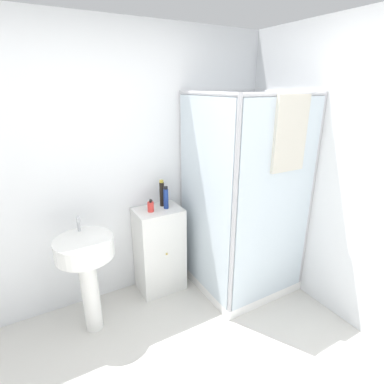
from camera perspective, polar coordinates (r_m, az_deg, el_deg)
wall_back at (r=2.78m, az=-16.80°, el=3.67°), size 6.40×0.06×2.50m
shower_enclosure at (r=3.05m, az=9.24°, el=-9.17°), size 0.91×0.94×1.93m
vanity_cabinet at (r=3.04m, az=-6.21°, el=-10.88°), size 0.44×0.35×0.87m
sink at (r=2.58m, az=-19.48°, el=-12.60°), size 0.45×0.45×0.99m
soap_dispenser at (r=2.79m, az=-7.88°, el=-2.77°), size 0.06×0.06×0.12m
shampoo_bottle_tall_black at (r=2.88m, az=-5.76°, el=-0.26°), size 0.05×0.05×0.26m
shampoo_bottle_blue at (r=2.83m, az=-4.99°, el=-1.11°), size 0.05×0.05×0.22m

